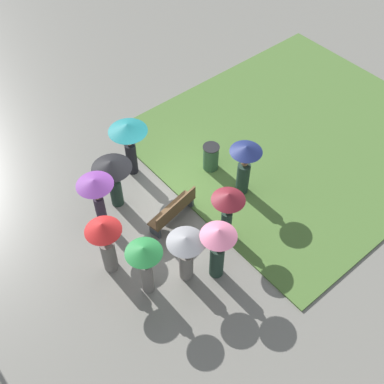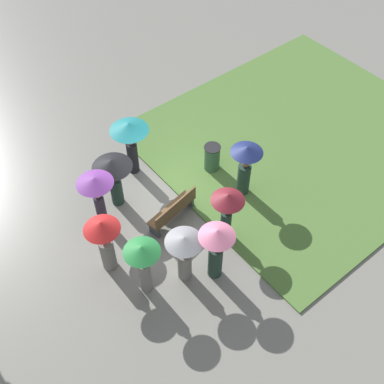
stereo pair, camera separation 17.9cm
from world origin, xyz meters
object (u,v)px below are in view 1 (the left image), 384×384
(crowd_person_navy, at_px, (245,164))
(crowd_person_purple, at_px, (96,192))
(crowd_person_green, at_px, (145,261))
(crowd_person_grey, at_px, (186,251))
(crowd_person_red, at_px, (105,239))
(park_bench, at_px, (174,211))
(crowd_person_maroon, at_px, (228,206))
(crowd_person_teal, at_px, (129,136))
(trash_bin, at_px, (211,158))
(crowd_person_black, at_px, (113,173))
(crowd_person_pink, at_px, (218,246))

(crowd_person_navy, relative_size, crowd_person_purple, 1.03)
(crowd_person_green, height_order, crowd_person_navy, crowd_person_navy)
(crowd_person_grey, xyz_separation_m, crowd_person_red, (1.41, -1.51, 0.16))
(crowd_person_navy, bearing_deg, park_bench, 39.17)
(crowd_person_maroon, xyz_separation_m, crowd_person_red, (3.12, -1.18, 0.00))
(crowd_person_red, height_order, crowd_person_teal, crowd_person_teal)
(trash_bin, distance_m, crowd_person_grey, 4.08)
(park_bench, xyz_separation_m, crowd_person_red, (2.29, 0.15, 0.83))
(crowd_person_grey, relative_size, crowd_person_teal, 0.87)
(crowd_person_navy, distance_m, crowd_person_black, 3.81)
(crowd_person_maroon, height_order, crowd_person_black, crowd_person_black)
(crowd_person_green, xyz_separation_m, crowd_person_teal, (-2.15, -3.75, 0.20))
(crowd_person_grey, bearing_deg, trash_bin, -122.17)
(crowd_person_navy, height_order, crowd_person_pink, crowd_person_pink)
(crowd_person_red, bearing_deg, crowd_person_pink, -49.73)
(park_bench, xyz_separation_m, crowd_person_navy, (-2.32, 0.44, 0.75))
(crowd_person_maroon, relative_size, crowd_person_black, 1.00)
(crowd_person_black, bearing_deg, crowd_person_grey, -90.09)
(crowd_person_grey, bearing_deg, crowd_person_green, 0.92)
(crowd_person_maroon, bearing_deg, crowd_person_pink, -136.90)
(crowd_person_green, distance_m, crowd_person_black, 3.13)
(trash_bin, height_order, crowd_person_maroon, crowd_person_maroon)
(crowd_person_purple, bearing_deg, crowd_person_black, 111.43)
(crowd_person_pink, relative_size, crowd_person_black, 1.09)
(trash_bin, xyz_separation_m, crowd_person_pink, (2.44, 3.02, 0.80))
(crowd_person_pink, distance_m, crowd_person_purple, 3.67)
(crowd_person_grey, relative_size, crowd_person_red, 0.89)
(crowd_person_navy, relative_size, crowd_person_pink, 0.99)
(crowd_person_black, bearing_deg, crowd_person_purple, -155.14)
(trash_bin, relative_size, crowd_person_pink, 0.50)
(park_bench, distance_m, crowd_person_black, 2.05)
(crowd_person_purple, bearing_deg, crowd_person_green, -9.58)
(crowd_person_navy, xyz_separation_m, crowd_person_purple, (3.95, -1.72, 0.17))
(crowd_person_black, distance_m, crowd_person_purple, 0.83)
(crowd_person_black, bearing_deg, trash_bin, -13.07)
(crowd_person_pink, height_order, crowd_person_purple, crowd_person_pink)
(crowd_person_black, relative_size, crowd_person_purple, 0.96)
(crowd_person_maroon, bearing_deg, crowd_person_black, 126.72)
(crowd_person_grey, height_order, crowd_person_teal, crowd_person_teal)
(park_bench, bearing_deg, crowd_person_grey, 51.74)
(crowd_person_navy, relative_size, crowd_person_black, 1.07)
(crowd_person_teal, bearing_deg, trash_bin, -47.46)
(crowd_person_pink, bearing_deg, crowd_person_maroon, -59.72)
(crowd_person_navy, xyz_separation_m, crowd_person_maroon, (1.49, 0.89, 0.08))
(crowd_person_teal, height_order, crowd_person_purple, crowd_person_teal)
(crowd_person_green, height_order, crowd_person_purple, crowd_person_green)
(trash_bin, distance_m, crowd_person_navy, 1.54)
(crowd_person_teal, bearing_deg, crowd_person_red, -144.85)
(crowd_person_maroon, xyz_separation_m, crowd_person_pink, (1.05, 0.78, -0.01))
(trash_bin, bearing_deg, crowd_person_red, 13.21)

